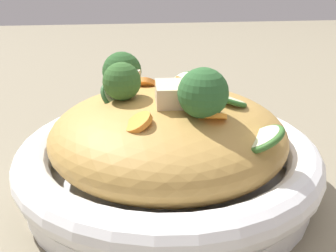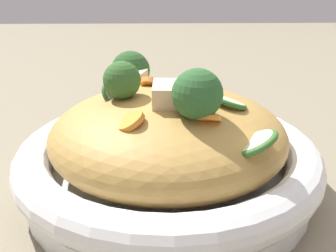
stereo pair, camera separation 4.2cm
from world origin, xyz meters
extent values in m
plane|color=#7A705A|center=(0.00, 0.00, 0.00)|extent=(3.00, 3.00, 0.00)
cylinder|color=white|center=(0.00, 0.00, 0.01)|extent=(0.31, 0.31, 0.02)
torus|color=white|center=(0.00, 0.00, 0.04)|extent=(0.33, 0.33, 0.04)
ellipsoid|color=#B08742|center=(0.00, 0.00, 0.07)|extent=(0.26, 0.26, 0.09)
torus|color=#B48C45|center=(0.00, 0.00, 0.09)|extent=(0.06, 0.06, 0.01)
torus|color=#B08A39|center=(-0.03, 0.00, 0.09)|extent=(0.07, 0.07, 0.03)
torus|color=#B78949|center=(0.00, 0.00, 0.10)|extent=(0.06, 0.06, 0.02)
cone|color=#95B46A|center=(-0.10, -0.05, 0.09)|extent=(0.03, 0.03, 0.02)
sphere|color=#295326|center=(-0.10, -0.05, 0.11)|extent=(0.07, 0.07, 0.05)
cone|color=#8FAF71|center=(0.00, -0.05, 0.11)|extent=(0.02, 0.02, 0.01)
sphere|color=#315C28|center=(0.00, -0.05, 0.13)|extent=(0.05, 0.05, 0.04)
cone|color=#91B368|center=(0.05, 0.03, 0.10)|extent=(0.03, 0.02, 0.01)
sphere|color=#2C5B2D|center=(0.05, 0.03, 0.13)|extent=(0.06, 0.06, 0.05)
cylinder|color=orange|center=(0.06, 0.03, 0.11)|extent=(0.03, 0.03, 0.02)
cylinder|color=orange|center=(-0.06, 0.03, 0.11)|extent=(0.03, 0.03, 0.02)
cylinder|color=orange|center=(-0.03, 0.04, 0.11)|extent=(0.03, 0.03, 0.02)
cylinder|color=orange|center=(0.06, -0.04, 0.11)|extent=(0.03, 0.03, 0.02)
cylinder|color=orange|center=(-0.05, -0.02, 0.11)|extent=(0.03, 0.03, 0.02)
cylinder|color=beige|center=(-0.01, -0.06, 0.11)|extent=(0.04, 0.04, 0.03)
torus|color=#325D2F|center=(-0.01, -0.06, 0.11)|extent=(0.04, 0.04, 0.03)
cylinder|color=beige|center=(-0.08, 0.03, 0.10)|extent=(0.03, 0.03, 0.02)
torus|color=#315A29|center=(-0.08, 0.03, 0.10)|extent=(0.04, 0.04, 0.03)
cylinder|color=beige|center=(0.08, 0.08, 0.09)|extent=(0.04, 0.04, 0.02)
torus|color=#366629|center=(0.08, 0.08, 0.09)|extent=(0.05, 0.05, 0.03)
cylinder|color=beige|center=(0.01, 0.06, 0.11)|extent=(0.05, 0.05, 0.02)
torus|color=#2E6227|center=(0.01, 0.06, 0.11)|extent=(0.06, 0.05, 0.02)
cube|color=beige|center=(0.03, 0.00, 0.12)|extent=(0.04, 0.03, 0.03)
cube|color=beige|center=(-0.08, -0.04, 0.10)|extent=(0.03, 0.04, 0.03)
camera|label=1|loc=(0.38, -0.05, 0.23)|focal=40.81mm
camera|label=2|loc=(0.39, -0.01, 0.23)|focal=40.81mm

